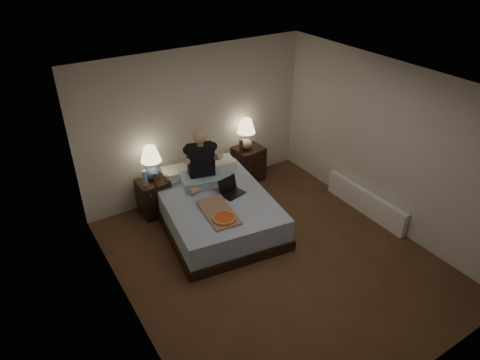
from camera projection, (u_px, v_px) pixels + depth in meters
floor at (274, 259)px, 6.04m from camera, size 4.00×4.50×0.00m
ceiling at (283, 88)px, 4.75m from camera, size 4.00×4.50×0.00m
wall_back at (196, 123)px, 7.02m from camera, size 4.00×0.00×2.50m
wall_front at (431, 297)px, 3.76m from camera, size 4.00×0.00×2.50m
wall_left at (125, 237)px, 4.48m from camera, size 0.00×4.50×2.50m
wall_right at (387, 146)px, 6.31m from camera, size 0.00×4.50×2.50m
bed at (216, 211)px, 6.61m from camera, size 1.82×2.26×0.52m
nightstand_left at (154, 197)px, 6.86m from camera, size 0.48×0.43×0.60m
nightstand_right at (248, 164)px, 7.77m from camera, size 0.53×0.49×0.64m
lamp_left at (152, 163)px, 6.62m from camera, size 0.38×0.38×0.56m
lamp_right at (246, 134)px, 7.44m from camera, size 0.36×0.36×0.56m
water_bottle at (145, 178)px, 6.54m from camera, size 0.07×0.07×0.25m
soda_can at (167, 178)px, 6.68m from camera, size 0.07×0.07×0.10m
beer_bottle_left at (156, 180)px, 6.52m from camera, size 0.06×0.06×0.23m
beer_bottle_right at (241, 146)px, 7.43m from camera, size 0.06×0.06×0.23m
person at (201, 159)px, 6.54m from camera, size 0.77×0.67×0.93m
laptop at (233, 188)px, 6.47m from camera, size 0.39×0.35×0.24m
pizza_box at (224, 218)px, 5.93m from camera, size 0.48×0.80×0.08m
radiator at (365, 202)px, 6.93m from camera, size 0.10×1.60×0.40m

